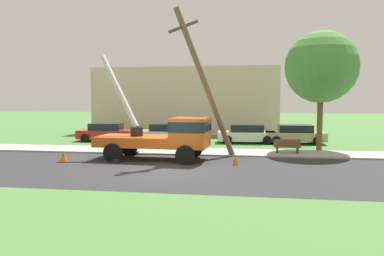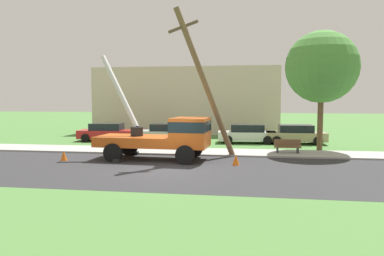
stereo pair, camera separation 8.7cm
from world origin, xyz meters
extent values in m
plane|color=#477538|center=(0.00, 12.00, 0.00)|extent=(120.00, 120.00, 0.00)
cube|color=#2B2B2D|center=(0.00, 0.00, 0.00)|extent=(80.00, 8.76, 0.01)
cube|color=#9E9E99|center=(0.00, 5.82, 0.05)|extent=(80.00, 2.88, 0.10)
cube|color=#C65119|center=(-2.28, 2.82, 1.02)|extent=(4.41, 2.60, 0.55)
cube|color=#C65119|center=(0.82, 2.68, 1.55)|extent=(2.01, 2.49, 1.60)
cube|color=#19232D|center=(0.82, 2.68, 1.90)|extent=(2.03, 2.51, 0.56)
cylinder|color=black|center=(-2.26, 2.82, 1.55)|extent=(0.70, 0.70, 0.50)
cylinder|color=silver|center=(-3.50, 3.53, 3.85)|extent=(2.83, 1.78, 4.26)
cube|color=black|center=(-2.95, 1.40, 0.10)|extent=(0.31, 0.31, 0.20)
cube|color=black|center=(-2.81, 4.30, 0.10)|extent=(0.31, 0.31, 0.20)
cylinder|color=black|center=(0.72, 1.48, 0.50)|extent=(1.00, 0.30, 1.00)
cylinder|color=black|center=(0.83, 3.88, 0.50)|extent=(1.00, 0.30, 1.00)
cylinder|color=black|center=(-3.25, 1.67, 0.50)|extent=(1.00, 0.30, 1.00)
cylinder|color=black|center=(-3.13, 4.07, 0.50)|extent=(1.00, 0.30, 1.00)
cylinder|color=brown|center=(1.52, 3.73, 4.15)|extent=(3.46, 2.15, 8.42)
cube|color=brown|center=(0.36, 3.07, 7.30)|extent=(1.57, 0.99, 0.85)
cone|color=orange|center=(3.32, 1.69, 0.28)|extent=(0.36, 0.36, 0.56)
cone|color=orange|center=(-6.05, 1.65, 0.28)|extent=(0.36, 0.36, 0.56)
cube|color=#B21E1E|center=(-7.33, 11.05, 0.55)|extent=(4.53, 2.16, 0.65)
cube|color=black|center=(-7.33, 11.05, 1.15)|extent=(2.59, 1.85, 0.55)
cylinder|color=black|center=(-5.81, 10.28, 0.32)|extent=(0.64, 0.22, 0.64)
cylinder|color=black|center=(-5.96, 12.07, 0.32)|extent=(0.64, 0.22, 0.64)
cylinder|color=black|center=(-8.70, 10.04, 0.32)|extent=(0.64, 0.22, 0.64)
cylinder|color=black|center=(-8.85, 11.83, 0.32)|extent=(0.64, 0.22, 0.64)
cube|color=#B7B7BF|center=(-2.38, 11.18, 0.55)|extent=(4.44, 1.91, 0.65)
cube|color=black|center=(-2.38, 11.18, 1.15)|extent=(2.50, 1.72, 0.55)
cylinder|color=black|center=(-0.91, 10.31, 0.32)|extent=(0.64, 0.22, 0.64)
cylinder|color=black|center=(-0.95, 12.11, 0.32)|extent=(0.64, 0.22, 0.64)
cylinder|color=black|center=(-3.81, 10.24, 0.32)|extent=(0.64, 0.22, 0.64)
cylinder|color=black|center=(-3.86, 12.04, 0.32)|extent=(0.64, 0.22, 0.64)
cube|color=silver|center=(3.83, 11.36, 0.55)|extent=(4.49, 2.04, 0.65)
cube|color=black|center=(3.83, 11.36, 1.15)|extent=(2.55, 1.79, 0.55)
cylinder|color=black|center=(5.33, 10.54, 0.32)|extent=(0.64, 0.22, 0.64)
cylinder|color=black|center=(5.23, 12.34, 0.32)|extent=(0.64, 0.22, 0.64)
cylinder|color=black|center=(2.43, 10.38, 0.32)|extent=(0.64, 0.22, 0.64)
cylinder|color=black|center=(2.33, 12.18, 0.32)|extent=(0.64, 0.22, 0.64)
cube|color=tan|center=(7.44, 11.45, 0.55)|extent=(4.42, 1.85, 0.65)
cube|color=black|center=(7.44, 11.45, 1.15)|extent=(2.48, 1.68, 0.55)
cylinder|color=black|center=(8.91, 10.57, 0.32)|extent=(0.64, 0.22, 0.64)
cylinder|color=black|center=(8.89, 12.37, 0.32)|extent=(0.64, 0.22, 0.64)
cylinder|color=black|center=(6.00, 10.54, 0.32)|extent=(0.64, 0.22, 0.64)
cylinder|color=black|center=(5.98, 12.34, 0.32)|extent=(0.64, 0.22, 0.64)
cube|color=brown|center=(6.29, 5.82, 0.45)|extent=(1.60, 0.44, 0.06)
cube|color=brown|center=(6.29, 6.02, 0.70)|extent=(1.60, 0.06, 0.40)
cube|color=#333338|center=(5.69, 5.82, 0.23)|extent=(0.10, 0.40, 0.45)
cube|color=#333338|center=(6.89, 5.82, 0.23)|extent=(0.10, 0.40, 0.45)
cylinder|color=brown|center=(8.53, 7.88, 2.53)|extent=(0.36, 0.36, 5.06)
sphere|color=#4C8C3D|center=(8.53, 7.88, 5.43)|extent=(4.63, 4.63, 4.63)
cube|color=beige|center=(-2.22, 20.06, 3.20)|extent=(18.00, 6.00, 6.40)
camera|label=1|loc=(3.86, -17.06, 3.39)|focal=34.53mm
camera|label=2|loc=(3.95, -17.05, 3.39)|focal=34.53mm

